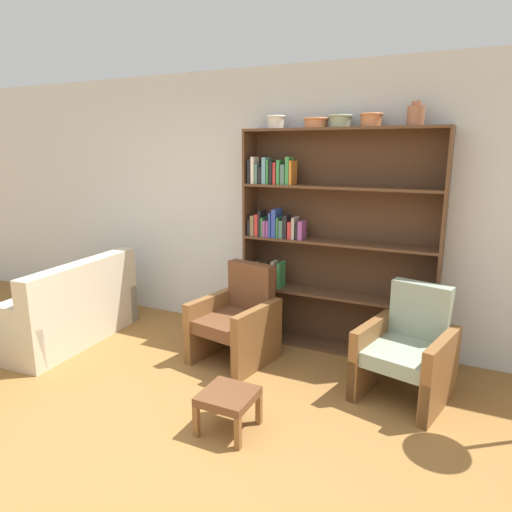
# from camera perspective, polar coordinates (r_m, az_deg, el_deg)

# --- Properties ---
(ground_plane) EXTENTS (24.00, 24.00, 0.00)m
(ground_plane) POSITION_cam_1_polar(r_m,az_deg,el_deg) (3.28, -12.51, -23.57)
(ground_plane) COLOR olive
(wall_back) EXTENTS (12.00, 0.06, 2.75)m
(wall_back) POSITION_cam_1_polar(r_m,az_deg,el_deg) (4.73, 4.48, 6.16)
(wall_back) COLOR silver
(wall_back) RESTS_ON ground
(bookshelf) EXTENTS (1.89, 0.30, 2.14)m
(bookshelf) POSITION_cam_1_polar(r_m,az_deg,el_deg) (4.49, 8.20, 1.73)
(bookshelf) COLOR brown
(bookshelf) RESTS_ON ground
(bowl_slate) EXTENTS (0.18, 0.18, 0.12)m
(bowl_slate) POSITION_cam_1_polar(r_m,az_deg,el_deg) (4.56, 2.53, 16.46)
(bowl_slate) COLOR silver
(bowl_slate) RESTS_ON bookshelf
(bowl_sage) EXTENTS (0.24, 0.24, 0.09)m
(bowl_sage) POSITION_cam_1_polar(r_m,az_deg,el_deg) (4.42, 7.51, 16.25)
(bowl_sage) COLOR #C67547
(bowl_sage) RESTS_ON bookshelf
(bowl_stoneware) EXTENTS (0.22, 0.22, 0.11)m
(bowl_stoneware) POSITION_cam_1_polar(r_m,az_deg,el_deg) (4.35, 10.48, 16.34)
(bowl_stoneware) COLOR gray
(bowl_stoneware) RESTS_ON bookshelf
(bowl_cream) EXTENTS (0.20, 0.20, 0.12)m
(bowl_cream) POSITION_cam_1_polar(r_m,az_deg,el_deg) (4.28, 14.21, 16.26)
(bowl_cream) COLOR #C67547
(bowl_cream) RESTS_ON bookshelf
(vase_tall) EXTENTS (0.14, 0.14, 0.20)m
(vase_tall) POSITION_cam_1_polar(r_m,az_deg,el_deg) (4.22, 19.35, 16.28)
(vase_tall) COLOR #A36647
(vase_tall) RESTS_ON bookshelf
(couch) EXTENTS (1.00, 1.54, 0.86)m
(couch) POSITION_cam_1_polar(r_m,az_deg,el_deg) (5.20, -23.04, -6.43)
(couch) COLOR beige
(couch) RESTS_ON ground
(armchair_leather) EXTENTS (0.75, 0.78, 0.89)m
(armchair_leather) POSITION_cam_1_polar(r_m,az_deg,el_deg) (4.34, -2.36, -8.01)
(armchair_leather) COLOR brown
(armchair_leather) RESTS_ON ground
(armchair_cushioned) EXTENTS (0.78, 0.81, 0.89)m
(armchair_cushioned) POSITION_cam_1_polar(r_m,az_deg,el_deg) (3.91, 18.44, -11.17)
(armchair_cushioned) COLOR brown
(armchair_cushioned) RESTS_ON ground
(footstool) EXTENTS (0.37, 0.37, 0.29)m
(footstool) POSITION_cam_1_polar(r_m,az_deg,el_deg) (3.36, -3.51, -17.43)
(footstool) COLOR brown
(footstool) RESTS_ON ground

